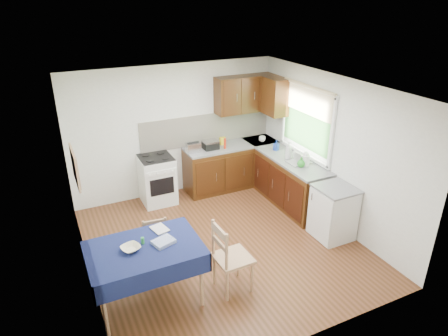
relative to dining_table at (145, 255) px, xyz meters
name	(u,v)px	position (x,y,z in m)	size (l,w,h in m)	color
floor	(223,244)	(1.40, 0.73, -0.73)	(4.20, 4.20, 0.00)	#4B2C14
ceiling	(222,88)	(1.40, 0.73, 1.77)	(4.00, 4.20, 0.02)	white
wall_back	(175,131)	(1.40, 2.83, 0.52)	(4.00, 0.02, 2.50)	silver
wall_front	(310,250)	(1.40, -1.37, 0.52)	(4.00, 0.02, 2.50)	silver
wall_left	(80,202)	(-0.60, 0.73, 0.52)	(0.02, 4.20, 2.50)	white
wall_right	(331,151)	(3.40, 0.73, 0.52)	(0.02, 4.20, 2.50)	silver
base_cabinets	(258,174)	(2.76, 1.99, -0.30)	(1.90, 2.30, 0.86)	#361F09
worktop_back	(232,146)	(2.45, 2.53, 0.15)	(1.90, 0.60, 0.04)	slate
worktop_right	(292,161)	(3.10, 1.38, 0.15)	(0.60, 1.70, 0.04)	slate
worktop_corner	(260,141)	(3.10, 2.53, 0.15)	(0.60, 0.60, 0.04)	slate
splashback	(207,129)	(2.05, 2.82, 0.47)	(2.70, 0.02, 0.60)	white
upper_cabinets	(254,95)	(2.93, 2.53, 1.12)	(1.20, 0.85, 0.70)	#361F09
stove	(157,180)	(0.90, 2.53, -0.27)	(0.60, 0.61, 0.92)	white
window	(307,117)	(3.37, 1.43, 0.92)	(0.04, 1.48, 1.26)	#265121
fridge	(333,212)	(3.10, 0.18, -0.29)	(0.58, 0.60, 0.89)	white
corkboard	(75,167)	(-0.57, 1.03, 0.87)	(0.04, 0.62, 0.47)	#A77653
dining_table	(145,255)	(0.00, 0.00, 0.00)	(1.38, 0.93, 0.84)	#0F123F
chair_far	(155,239)	(0.31, 0.69, -0.29)	(0.41, 0.41, 0.84)	#A77653
chair_near	(229,256)	(1.04, -0.24, -0.19)	(0.47, 0.47, 1.03)	#A77653
toaster	(193,147)	(1.62, 2.49, 0.26)	(0.27, 0.16, 0.21)	#B1B1B5
sandwich_press	(211,145)	(1.99, 2.51, 0.25)	(0.28, 0.24, 0.16)	black
sauce_bottle	(225,143)	(2.24, 2.40, 0.27)	(0.05, 0.05, 0.20)	red
yellow_packet	(223,141)	(2.30, 2.62, 0.24)	(0.11, 0.07, 0.15)	yellow
dish_rack	(299,161)	(3.13, 1.22, 0.19)	(0.39, 0.30, 0.18)	#929297
kettle	(305,159)	(3.15, 1.08, 0.28)	(0.15, 0.15, 0.26)	white
cup	(262,139)	(3.09, 2.43, 0.22)	(0.13, 0.13, 0.11)	white
soap_bottle_a	(288,150)	(3.06, 1.46, 0.33)	(0.12, 0.12, 0.32)	white
soap_bottle_b	(276,145)	(3.08, 1.90, 0.27)	(0.09, 0.09, 0.20)	#1C3CA7
soap_bottle_c	(301,162)	(3.05, 1.06, 0.26)	(0.14, 0.14, 0.18)	green
plate_bowl	(131,248)	(-0.16, 0.01, 0.13)	(0.22, 0.22, 0.05)	beige
book	(154,231)	(0.20, 0.28, 0.11)	(0.18, 0.24, 0.02)	white
spice_jar	(143,241)	(0.01, 0.09, 0.15)	(0.04, 0.04, 0.09)	#25883C
tea_towel	(164,242)	(0.24, -0.02, 0.13)	(0.25, 0.20, 0.05)	#294696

